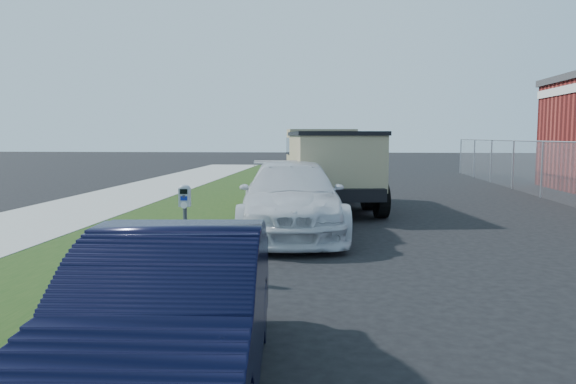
# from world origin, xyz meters

# --- Properties ---
(ground) EXTENTS (120.00, 120.00, 0.00)m
(ground) POSITION_xyz_m (0.00, 0.00, 0.00)
(ground) COLOR black
(ground) RESTS_ON ground
(streetside) EXTENTS (6.12, 50.00, 0.15)m
(streetside) POSITION_xyz_m (-5.57, 2.00, 0.07)
(streetside) COLOR gray
(streetside) RESTS_ON ground
(parking_meter) EXTENTS (0.17, 0.12, 1.18)m
(parking_meter) POSITION_xyz_m (-2.66, -1.04, 0.97)
(parking_meter) COLOR #3F4247
(parking_meter) RESTS_ON ground
(white_wagon) EXTENTS (2.51, 5.12, 1.43)m
(white_wagon) POSITION_xyz_m (-1.46, 2.59, 0.72)
(white_wagon) COLOR silver
(white_wagon) RESTS_ON ground
(navy_sedan) EXTENTS (1.69, 3.93, 1.26)m
(navy_sedan) POSITION_xyz_m (-1.77, -4.64, 0.63)
(navy_sedan) COLOR black
(navy_sedan) RESTS_ON ground
(dump_truck) EXTENTS (2.92, 5.79, 2.17)m
(dump_truck) POSITION_xyz_m (-0.80, 6.98, 1.22)
(dump_truck) COLOR black
(dump_truck) RESTS_ON ground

